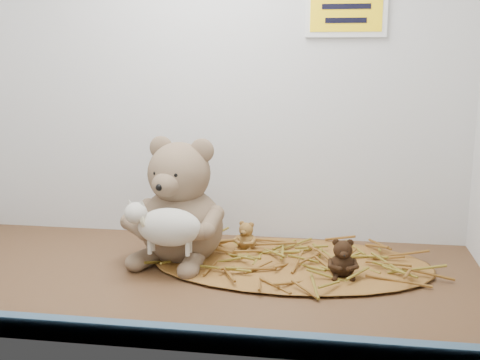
# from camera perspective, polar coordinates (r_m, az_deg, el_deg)

# --- Properties ---
(alcove_shell) EXTENTS (1.20, 0.60, 0.90)m
(alcove_shell) POSITION_cam_1_polar(r_m,az_deg,el_deg) (1.25, -4.18, 11.98)
(alcove_shell) COLOR #3D2615
(alcove_shell) RESTS_ON ground
(front_rail) EXTENTS (1.19, 0.02, 0.04)m
(front_rail) POSITION_cam_1_polar(r_m,az_deg,el_deg) (0.98, -8.82, -14.27)
(front_rail) COLOR #3E5877
(front_rail) RESTS_ON shelf_floor
(straw_bed) EXTENTS (0.60, 0.35, 0.01)m
(straw_bed) POSITION_cam_1_polar(r_m,az_deg,el_deg) (1.31, 4.86, -7.86)
(straw_bed) COLOR brown
(straw_bed) RESTS_ON shelf_floor
(main_teddy) EXTENTS (0.27, 0.28, 0.27)m
(main_teddy) POSITION_cam_1_polar(r_m,az_deg,el_deg) (1.31, -5.61, -1.91)
(main_teddy) COLOR #785F4A
(main_teddy) RESTS_ON shelf_floor
(toy_lamb) EXTENTS (0.17, 0.10, 0.11)m
(toy_lamb) POSITION_cam_1_polar(r_m,az_deg,el_deg) (1.22, -6.71, -4.47)
(toy_lamb) COLOR beige
(toy_lamb) RESTS_ON main_teddy
(mini_teddy_tan) EXTENTS (0.07, 0.07, 0.07)m
(mini_teddy_tan) POSITION_cam_1_polar(r_m,az_deg,el_deg) (1.37, 0.60, -5.17)
(mini_teddy_tan) COLOR olive
(mini_teddy_tan) RESTS_ON straw_bed
(mini_teddy_brown) EXTENTS (0.07, 0.07, 0.08)m
(mini_teddy_brown) POSITION_cam_1_polar(r_m,az_deg,el_deg) (1.23, 9.70, -7.16)
(mini_teddy_brown) COLOR black
(mini_teddy_brown) RESTS_ON straw_bed
(wall_sign) EXTENTS (0.16, 0.01, 0.11)m
(wall_sign) POSITION_cam_1_polar(r_m,az_deg,el_deg) (1.42, 10.05, 15.89)
(wall_sign) COLOR yellow
(wall_sign) RESTS_ON back_wall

